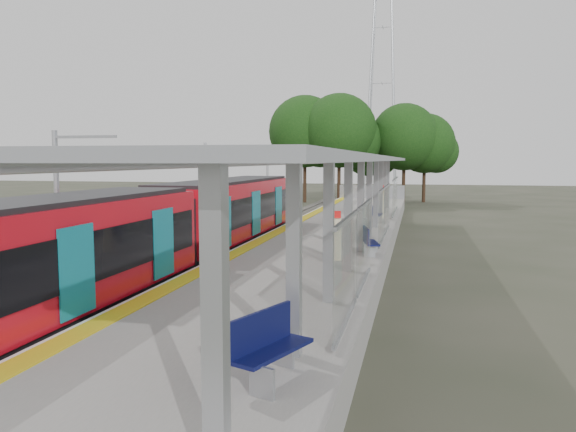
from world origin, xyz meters
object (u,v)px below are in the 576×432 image
Objects in this scene: bench_near at (267,344)px; bench_far at (376,213)px; info_pillar_near at (336,239)px; info_pillar_far at (380,204)px; train at (162,232)px; litter_bin at (362,231)px; bench_mid at (369,240)px.

bench_far is at bearing 111.32° from bench_near.
info_pillar_far is (0.60, 14.79, 0.12)m from info_pillar_near.
info_pillar_near is at bearing 15.90° from train.
bench_far is at bearing 89.76° from litter_bin.
info_pillar_far is at bearing 68.61° from train.
train reaches higher than litter_bin.
train is 8.88m from litter_bin.
litter_bin is at bearing 83.58° from info_pillar_near.
info_pillar_far is 1.98× the size of litter_bin.
bench_mid reaches higher than bench_far.
bench_mid is at bearing -84.37° from bench_far.
info_pillar_far is at bearing 111.14° from bench_near.
bench_mid is 1.10× the size of bench_far.
bench_near is 25.87m from info_pillar_far.
info_pillar_near is at bearing -95.98° from litter_bin.
bench_near is at bearing -56.07° from train.
info_pillar_near reaches higher than bench_far.
info_pillar_near is at bearing -90.86° from info_pillar_far.
train is at bearing -110.80° from bench_far.
litter_bin is at bearing 44.45° from train.
bench_mid is at bearing 108.83° from bench_near.
info_pillar_far is (-0.44, 13.36, 0.33)m from bench_mid.
bench_mid is at bearing -79.68° from litter_bin.
bench_near is at bearing -105.52° from bench_mid.
litter_bin is (6.33, 6.20, -0.54)m from train.
train is 13.66× the size of info_pillar_far.
bench_far is 1.40× the size of litter_bin.
bench_far is (6.36, 14.45, -0.55)m from train.
info_pillar_far is 10.26m from litter_bin.
train is 11.35m from bench_near.
info_pillar_near is (-0.48, 11.07, 0.16)m from bench_near.
bench_far is 0.71× the size of info_pillar_far.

